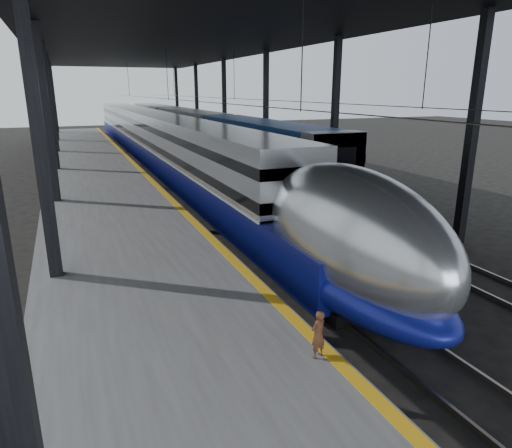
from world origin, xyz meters
TOP-DOWN VIEW (x-y plane):
  - ground at (0.00, 0.00)m, footprint 160.00×160.00m
  - platform at (-3.50, 20.00)m, footprint 6.00×80.00m
  - yellow_strip at (-0.70, 20.00)m, footprint 0.30×80.00m
  - rails at (4.50, 20.00)m, footprint 6.52×80.00m
  - canopy at (1.90, 20.00)m, footprint 18.00×75.00m
  - tgv_train at (2.00, 29.44)m, footprint 2.99×65.20m
  - second_train at (7.00, 37.55)m, footprint 3.03×56.05m
  - child at (-0.98, -1.57)m, footprint 0.42×0.34m

SIDE VIEW (x-z plane):
  - ground at x=0.00m, z-range 0.00..0.00m
  - rails at x=4.50m, z-range 0.00..0.16m
  - platform at x=-3.50m, z-range 0.00..1.00m
  - yellow_strip at x=-0.70m, z-range 1.00..1.01m
  - child at x=-0.98m, z-range 1.00..2.00m
  - tgv_train at x=2.00m, z-range -0.14..4.15m
  - second_train at x=7.00m, z-range 0.03..4.20m
  - canopy at x=1.90m, z-range 4.38..13.85m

